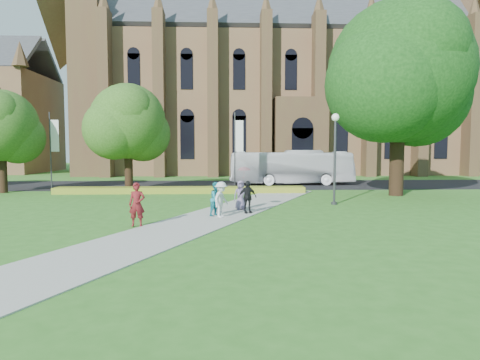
{
  "coord_description": "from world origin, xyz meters",
  "views": [
    {
      "loc": [
        1.01,
        -17.86,
        3.26
      ],
      "look_at": [
        1.94,
        4.37,
        1.6
      ],
      "focal_mm": 32.0,
      "sensor_mm": 36.0,
      "label": 1
    }
  ],
  "objects_px": {
    "pedestrian_0": "(137,204)",
    "large_tree": "(399,73)",
    "tour_coach": "(291,167)",
    "streetlamp": "(335,148)"
  },
  "relations": [
    {
      "from": "pedestrian_0",
      "to": "large_tree",
      "type": "bearing_deg",
      "value": 34.18
    },
    {
      "from": "tour_coach",
      "to": "pedestrian_0",
      "type": "height_order",
      "value": "tour_coach"
    },
    {
      "from": "large_tree",
      "to": "tour_coach",
      "type": "bearing_deg",
      "value": 122.67
    },
    {
      "from": "tour_coach",
      "to": "pedestrian_0",
      "type": "xyz_separation_m",
      "value": [
        -9.7,
        -20.26,
        -0.61
      ]
    },
    {
      "from": "pedestrian_0",
      "to": "streetlamp",
      "type": "bearing_deg",
      "value": 32.14
    },
    {
      "from": "streetlamp",
      "to": "pedestrian_0",
      "type": "distance_m",
      "value": 12.27
    },
    {
      "from": "large_tree",
      "to": "tour_coach",
      "type": "relative_size",
      "value": 1.2
    },
    {
      "from": "streetlamp",
      "to": "tour_coach",
      "type": "height_order",
      "value": "streetlamp"
    },
    {
      "from": "tour_coach",
      "to": "large_tree",
      "type": "bearing_deg",
      "value": -148.11
    },
    {
      "from": "large_tree",
      "to": "pedestrian_0",
      "type": "bearing_deg",
      "value": -144.18
    }
  ]
}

